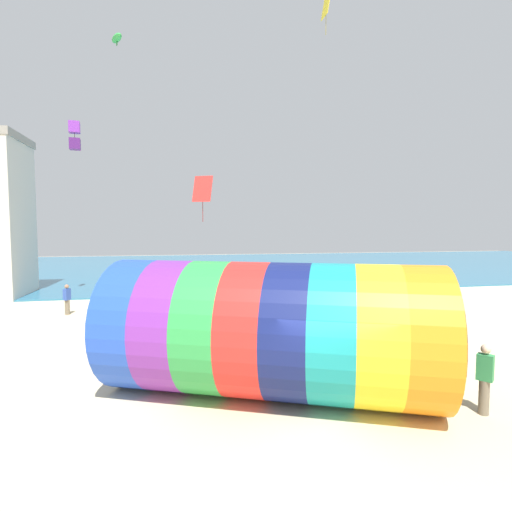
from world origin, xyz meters
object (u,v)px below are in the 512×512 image
kite_handler (485,379)px  kite_red_diamond (203,189)px  kite_yellow_diamond (326,5)px  kite_purple_box (75,136)px  kite_green_parafoil (117,38)px  bystander_near_water (278,317)px  giant_inflatable_tube (272,329)px  bystander_mid_beach (67,299)px

kite_handler → kite_red_diamond: kite_red_diamond is taller
kite_red_diamond → kite_yellow_diamond: bearing=28.4°
kite_purple_box → kite_yellow_diamond: size_ratio=0.61×
kite_green_parafoil → bystander_near_water: size_ratio=0.76×
kite_purple_box → bystander_near_water: 15.48m
bystander_near_water → giant_inflatable_tube: bearing=-106.2°
kite_yellow_diamond → bystander_mid_beach: size_ratio=1.66×
bystander_near_water → kite_purple_box: bearing=137.8°
kite_handler → bystander_mid_beach: (-12.97, 14.08, -0.08)m
giant_inflatable_tube → kite_yellow_diamond: size_ratio=3.54×
giant_inflatable_tube → bystander_mid_beach: (-8.14, 11.97, -1.01)m
giant_inflatable_tube → kite_yellow_diamond: kite_yellow_diamond is taller
kite_handler → bystander_near_water: bearing=114.2°
kite_red_diamond → kite_purple_box: bearing=156.3°
kite_green_parafoil → bystander_near_water: kite_green_parafoil is taller
kite_handler → kite_purple_box: size_ratio=1.07×
kite_handler → bystander_near_water: (-3.30, 7.36, 0.03)m
kite_red_diamond → kite_yellow_diamond: (8.44, 4.57, 12.50)m
kite_handler → kite_red_diamond: bearing=114.6°
kite_purple_box → giant_inflatable_tube: bearing=-60.1°
kite_handler → kite_purple_box: kite_purple_box is taller
kite_red_diamond → kite_handler: bearing=-65.4°
bystander_mid_beach → kite_handler: bearing=-47.4°
kite_red_diamond → bystander_mid_beach: bearing=170.8°
giant_inflatable_tube → bystander_near_water: size_ratio=5.28×
kite_purple_box → bystander_near_water: (9.46, -8.58, -8.75)m
kite_purple_box → bystander_mid_beach: size_ratio=1.02×
giant_inflatable_tube → kite_red_diamond: (-1.09, 10.82, 4.75)m
kite_yellow_diamond → bystander_near_water: bearing=-119.9°
giant_inflatable_tube → kite_handler: giant_inflatable_tube is taller
kite_green_parafoil → kite_purple_box: bearing=-136.0°
giant_inflatable_tube → kite_purple_box: bearing=119.9°
kite_green_parafoil → bystander_mid_beach: (-2.30, -3.89, -15.21)m
giant_inflatable_tube → kite_yellow_diamond: 24.26m
kite_green_parafoil → bystander_near_water: (7.36, -10.61, -15.09)m
kite_purple_box → bystander_mid_beach: 9.06m
giant_inflatable_tube → kite_red_diamond: bearing=95.8°
kite_handler → bystander_near_water: 8.06m
giant_inflatable_tube → bystander_mid_beach: size_ratio=5.89×
kite_handler → kite_purple_box: (-12.76, 15.94, 8.78)m
bystander_near_water → kite_green_parafoil: bearing=124.8°
kite_yellow_diamond → kite_purple_box: bearing=-174.2°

